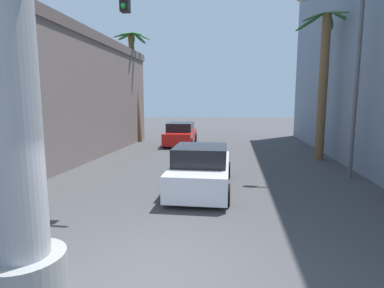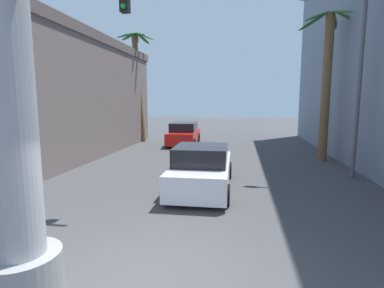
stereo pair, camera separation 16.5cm
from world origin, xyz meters
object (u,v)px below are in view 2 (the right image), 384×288
palm_tree_mid_right (327,75)px  palm_tree_far_left (138,77)px  car_far (184,134)px  street_lamp (350,67)px  traffic_light_mast (37,53)px  car_lead (202,169)px

palm_tree_mid_right → palm_tree_far_left: bearing=154.6°
car_far → palm_tree_mid_right: (8.21, -4.63, 3.60)m
street_lamp → traffic_light_mast: street_lamp is taller
car_lead → street_lamp: bearing=25.4°
traffic_light_mast → car_lead: size_ratio=1.37×
traffic_light_mast → car_far: traffic_light_mast is taller
street_lamp → car_lead: (-5.40, -2.57, -3.65)m
traffic_light_mast → palm_tree_mid_right: palm_tree_mid_right is taller
palm_tree_mid_right → palm_tree_far_left: (-11.88, 5.64, 0.55)m
car_lead → car_far: 11.15m
palm_tree_far_left → car_lead: bearing=-61.8°
car_far → palm_tree_mid_right: 10.09m
street_lamp → palm_tree_far_left: 14.97m
car_far → palm_tree_far_left: palm_tree_far_left is taller
traffic_light_mast → palm_tree_mid_right: (10.20, 8.03, -0.09)m
traffic_light_mast → car_far: size_ratio=1.30×
car_lead → car_far: bearing=103.9°
street_lamp → palm_tree_mid_right: 3.64m
street_lamp → car_lead: size_ratio=1.55×
street_lamp → car_far: bearing=134.3°
street_lamp → palm_tree_far_left: size_ratio=0.89×
traffic_light_mast → palm_tree_mid_right: bearing=38.2°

